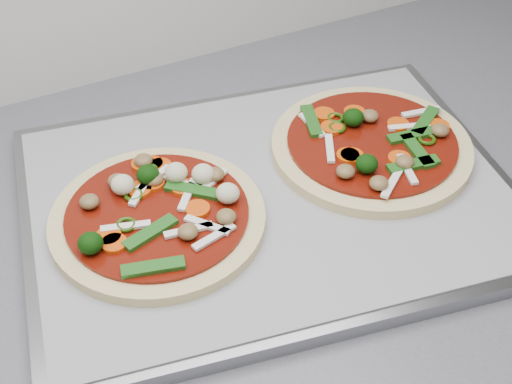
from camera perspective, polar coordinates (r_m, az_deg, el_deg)
name	(u,v)px	position (r m, az deg, el deg)	size (l,w,h in m)	color
base_cabinet	(360,380)	(1.19, 8.33, -14.68)	(3.60, 0.60, 0.86)	#B0AFAD
countertop	(397,165)	(0.86, 11.24, 2.17)	(3.60, 0.60, 0.04)	slate
baking_tray	(270,198)	(0.76, 1.13, -0.50)	(0.51, 0.38, 0.02)	gray
parchment	(270,192)	(0.75, 1.14, 0.03)	(0.49, 0.36, 0.00)	#949499
pizza_left	(158,214)	(0.72, -7.82, -1.72)	(0.23, 0.23, 0.04)	beige
pizza_right	(372,145)	(0.80, 9.27, 3.72)	(0.29, 0.29, 0.04)	beige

